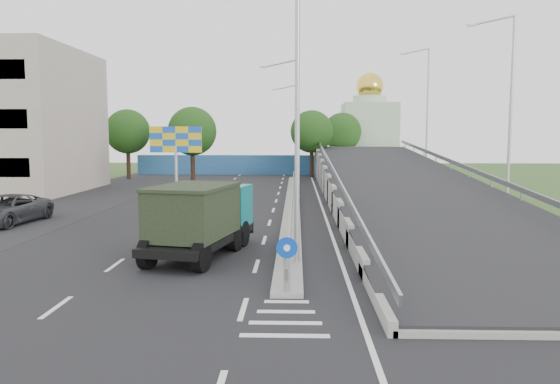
{
  "coord_description": "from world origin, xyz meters",
  "views": [
    {
      "loc": [
        0.27,
        -13.78,
        4.9
      ],
      "look_at": [
        -0.49,
        11.67,
        2.2
      ],
      "focal_mm": 35.0,
      "sensor_mm": 36.0,
      "label": 1
    }
  ],
  "objects_px": {
    "sign_bollard": "(287,264)",
    "parked_car_c": "(6,210)",
    "church": "(369,131)",
    "dump_truck": "(201,216)",
    "lamp_post_far": "(295,126)",
    "lamp_post_near": "(292,109)",
    "billboard": "(176,144)",
    "lamp_post_mid": "(294,122)"
  },
  "relations": [
    {
      "from": "dump_truck",
      "to": "parked_car_c",
      "type": "bearing_deg",
      "value": 161.2
    },
    {
      "from": "lamp_post_mid",
      "to": "lamp_post_far",
      "type": "bearing_deg",
      "value": 90.0
    },
    {
      "from": "parked_car_c",
      "to": "lamp_post_near",
      "type": "bearing_deg",
      "value": -24.9
    },
    {
      "from": "lamp_post_far",
      "to": "billboard",
      "type": "height_order",
      "value": "lamp_post_far"
    },
    {
      "from": "lamp_post_far",
      "to": "church",
      "type": "height_order",
      "value": "church"
    },
    {
      "from": "church",
      "to": "dump_truck",
      "type": "relative_size",
      "value": 1.96
    },
    {
      "from": "lamp_post_mid",
      "to": "parked_car_c",
      "type": "bearing_deg",
      "value": -145.38
    },
    {
      "from": "lamp_post_near",
      "to": "dump_truck",
      "type": "distance_m",
      "value": 5.87
    },
    {
      "from": "sign_bollard",
      "to": "parked_car_c",
      "type": "bearing_deg",
      "value": 140.07
    },
    {
      "from": "lamp_post_far",
      "to": "dump_truck",
      "type": "bearing_deg",
      "value": -95.49
    },
    {
      "from": "sign_bollard",
      "to": "lamp_post_near",
      "type": "bearing_deg",
      "value": 88.36
    },
    {
      "from": "lamp_post_far",
      "to": "dump_truck",
      "type": "xyz_separation_m",
      "value": [
        -3.66,
        -38.12,
        -4.18
      ]
    },
    {
      "from": "lamp_post_near",
      "to": "billboard",
      "type": "height_order",
      "value": "lamp_post_near"
    },
    {
      "from": "lamp_post_far",
      "to": "church",
      "type": "distance_m",
      "value": 17.15
    },
    {
      "from": "lamp_post_mid",
      "to": "lamp_post_far",
      "type": "relative_size",
      "value": 1.0
    },
    {
      "from": "lamp_post_far",
      "to": "billboard",
      "type": "xyz_separation_m",
      "value": [
        -9.11,
        -18.0,
        -1.62
      ]
    },
    {
      "from": "sign_bollard",
      "to": "lamp_post_far",
      "type": "relative_size",
      "value": 0.17
    },
    {
      "from": "lamp_post_far",
      "to": "church",
      "type": "xyz_separation_m",
      "value": [
        9.89,
        14.0,
        -0.5
      ]
    },
    {
      "from": "lamp_post_far",
      "to": "lamp_post_near",
      "type": "bearing_deg",
      "value": -90.0
    },
    {
      "from": "sign_bollard",
      "to": "lamp_post_far",
      "type": "xyz_separation_m",
      "value": [
        0.11,
        43.83,
        4.77
      ]
    },
    {
      "from": "lamp_post_mid",
      "to": "parked_car_c",
      "type": "relative_size",
      "value": 1.75
    },
    {
      "from": "lamp_post_mid",
      "to": "billboard",
      "type": "relative_size",
      "value": 1.83
    },
    {
      "from": "lamp_post_near",
      "to": "dump_truck",
      "type": "height_order",
      "value": "lamp_post_near"
    },
    {
      "from": "lamp_post_far",
      "to": "parked_car_c",
      "type": "height_order",
      "value": "lamp_post_far"
    },
    {
      "from": "lamp_post_mid",
      "to": "church",
      "type": "relative_size",
      "value": 0.73
    },
    {
      "from": "sign_bollard",
      "to": "billboard",
      "type": "relative_size",
      "value": 0.3
    },
    {
      "from": "dump_truck",
      "to": "lamp_post_far",
      "type": "bearing_deg",
      "value": 97.06
    },
    {
      "from": "sign_bollard",
      "to": "dump_truck",
      "type": "distance_m",
      "value": 6.75
    },
    {
      "from": "lamp_post_near",
      "to": "parked_car_c",
      "type": "distance_m",
      "value": 18.83
    },
    {
      "from": "sign_bollard",
      "to": "lamp_post_near",
      "type": "distance_m",
      "value": 6.12
    },
    {
      "from": "lamp_post_far",
      "to": "billboard",
      "type": "distance_m",
      "value": 20.24
    },
    {
      "from": "lamp_post_near",
      "to": "parked_car_c",
      "type": "bearing_deg",
      "value": 149.59
    },
    {
      "from": "lamp_post_near",
      "to": "billboard",
      "type": "xyz_separation_m",
      "value": [
        -9.11,
        22.0,
        -1.62
      ]
    },
    {
      "from": "church",
      "to": "parked_car_c",
      "type": "xyz_separation_m",
      "value": [
        -25.55,
        -44.81,
        -4.51
      ]
    },
    {
      "from": "lamp_post_mid",
      "to": "billboard",
      "type": "xyz_separation_m",
      "value": [
        -9.11,
        2.0,
        -1.62
      ]
    },
    {
      "from": "dump_truck",
      "to": "parked_car_c",
      "type": "height_order",
      "value": "dump_truck"
    },
    {
      "from": "church",
      "to": "billboard",
      "type": "distance_m",
      "value": 37.23
    },
    {
      "from": "lamp_post_far",
      "to": "parked_car_c",
      "type": "bearing_deg",
      "value": -116.94
    },
    {
      "from": "lamp_post_near",
      "to": "lamp_post_far",
      "type": "distance_m",
      "value": 40.0
    },
    {
      "from": "lamp_post_far",
      "to": "dump_truck",
      "type": "distance_m",
      "value": 38.52
    },
    {
      "from": "sign_bollard",
      "to": "church",
      "type": "height_order",
      "value": "church"
    },
    {
      "from": "sign_bollard",
      "to": "church",
      "type": "xyz_separation_m",
      "value": [
        10.0,
        57.83,
        4.28
      ]
    }
  ]
}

